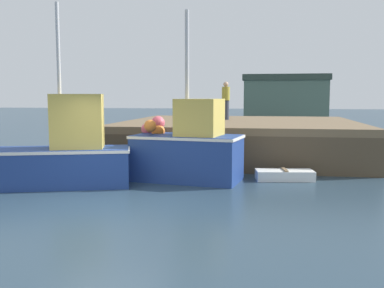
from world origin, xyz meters
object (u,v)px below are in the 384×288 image
(fishing_boat_near_left, at_px, (66,154))
(rowboat, at_px, (285,175))
(fishing_boat_near_right, at_px, (188,148))
(dockworker, at_px, (226,101))

(fishing_boat_near_left, xyz_separation_m, rowboat, (5.97, 1.86, -0.75))
(fishing_boat_near_right, xyz_separation_m, dockworker, (0.53, 6.41, 1.32))
(fishing_boat_near_left, distance_m, rowboat, 6.29)
(fishing_boat_near_right, bearing_deg, rowboat, 10.49)
(dockworker, bearing_deg, fishing_boat_near_left, -115.52)
(fishing_boat_near_left, relative_size, rowboat, 2.81)
(fishing_boat_near_right, xyz_separation_m, rowboat, (2.80, 0.52, -0.81))
(fishing_boat_near_left, relative_size, dockworker, 3.03)
(fishing_boat_near_left, height_order, fishing_boat_near_right, fishing_boat_near_left)
(fishing_boat_near_right, relative_size, dockworker, 3.00)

